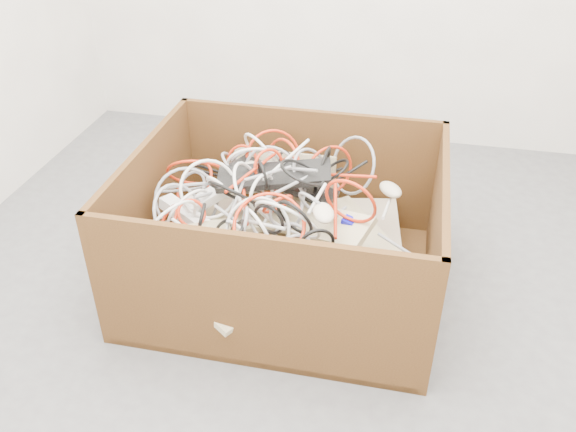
% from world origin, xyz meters
% --- Properties ---
extents(ground, '(3.00, 3.00, 0.00)m').
position_xyz_m(ground, '(0.00, 0.00, 0.00)').
color(ground, '#4E4D50').
rests_on(ground, ground).
extents(cardboard_box, '(1.12, 0.93, 0.54)m').
position_xyz_m(cardboard_box, '(-0.05, 0.11, 0.14)').
color(cardboard_box, '#3C220F').
rests_on(cardboard_box, ground).
extents(keyboard_pile, '(0.90, 0.81, 0.36)m').
position_xyz_m(keyboard_pile, '(-0.05, 0.12, 0.28)').
color(keyboard_pile, beige).
rests_on(keyboard_pile, cardboard_box).
extents(mice_scatter, '(0.84, 0.68, 0.24)m').
position_xyz_m(mice_scatter, '(-0.04, -0.01, 0.36)').
color(mice_scatter, beige).
rests_on(mice_scatter, keyboard_pile).
extents(power_strip_left, '(0.24, 0.25, 0.12)m').
position_xyz_m(power_strip_left, '(-0.30, 0.13, 0.37)').
color(power_strip_left, white).
rests_on(power_strip_left, keyboard_pile).
extents(power_strip_right, '(0.30, 0.19, 0.10)m').
position_xyz_m(power_strip_right, '(-0.37, 0.01, 0.32)').
color(power_strip_right, white).
rests_on(power_strip_right, keyboard_pile).
extents(vga_plug, '(0.06, 0.06, 0.03)m').
position_xyz_m(vga_plug, '(0.20, 0.06, 0.35)').
color(vga_plug, '#0D0CB6').
rests_on(vga_plug, keyboard_pile).
extents(cable_tangle, '(1.02, 0.80, 0.41)m').
position_xyz_m(cable_tangle, '(-0.16, 0.12, 0.39)').
color(cable_tangle, silver).
rests_on(cable_tangle, keyboard_pile).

